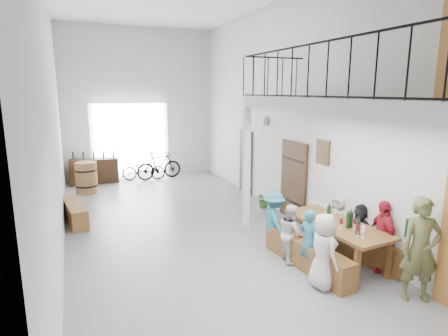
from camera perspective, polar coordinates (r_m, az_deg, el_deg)
name	(u,v)px	position (r m, az deg, el deg)	size (l,w,h in m)	color
floor	(189,229)	(9.11, -5.41, -9.19)	(12.00, 12.00, 0.00)	slate
room_walls	(186,76)	(8.52, -5.88, 13.75)	(12.00, 12.00, 12.00)	silver
gateway_portal	(131,141)	(14.36, -14.06, 3.98)	(2.80, 0.08, 2.80)	white
right_wall_decor	(335,163)	(8.26, 16.60, 0.75)	(0.07, 8.28, 5.07)	#9D632A
balcony	(354,108)	(6.70, 19.14, 8.69)	(1.52, 5.62, 4.00)	silver
tasting_table	(336,227)	(7.49, 16.63, -8.58)	(1.04, 2.24, 0.79)	brown
bench_inner	(306,255)	(7.29, 12.44, -12.77)	(0.35, 2.20, 0.51)	brown
bench_wall	(354,245)	(7.97, 19.15, -10.98)	(0.29, 2.22, 0.51)	brown
tableware	(347,220)	(7.23, 18.27, -7.58)	(0.48, 1.41, 0.35)	black
side_bench	(75,212)	(10.18, -21.80, -6.29)	(0.38, 1.74, 0.49)	brown
oak_barrel	(86,178)	(12.79, -20.23, -1.39)	(0.68, 0.68, 1.01)	#956034
serving_counter	(95,171)	(14.11, -19.11, -0.42)	(1.65, 0.46, 0.87)	#382415
counter_bottles	(93,155)	(13.99, -19.27, 1.87)	(1.40, 0.21, 0.28)	black
guest_left_a	(324,251)	(6.53, 14.93, -12.16)	(0.63, 0.41, 1.29)	beige
guest_left_b	(309,241)	(7.01, 12.85, -10.81)	(0.43, 0.28, 1.19)	#26687F
guest_left_c	(291,233)	(7.39, 10.14, -9.71)	(0.55, 0.43, 1.13)	beige
guest_left_d	(274,221)	(7.87, 7.68, -7.94)	(0.79, 0.45, 1.22)	#26687F
guest_right_a	(382,236)	(7.46, 22.93, -9.48)	(0.78, 0.32, 1.33)	#A91C2D
guest_right_b	(360,230)	(7.96, 19.99, -8.90)	(0.99, 0.32, 1.07)	black
guest_right_c	(338,220)	(8.39, 16.94, -7.62)	(0.52, 0.34, 1.07)	beige
host_standing	(420,249)	(6.65, 27.76, -10.93)	(0.61, 0.40, 1.67)	brown
potted_plant	(264,199)	(10.62, 6.08, -4.79)	(0.43, 0.37, 0.48)	#224F1F
bicycle_near	(144,169)	(14.07, -12.16, -0.20)	(0.54, 1.54, 0.81)	black
bicycle_far	(159,166)	(14.09, -9.86, 0.36)	(0.48, 1.70, 1.02)	black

